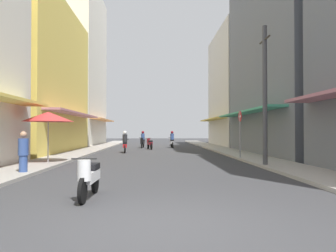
# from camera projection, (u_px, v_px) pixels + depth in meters

# --- Properties ---
(ground_plane) EXTENTS (95.67, 95.67, 0.00)m
(ground_plane) POSITION_uv_depth(u_px,v_px,m) (157.00, 153.00, 23.05)
(ground_plane) COLOR #38383A
(sidewalk_left) EXTENTS (2.05, 51.48, 0.12)m
(sidewalk_left) POSITION_uv_depth(u_px,v_px,m) (82.00, 152.00, 22.84)
(sidewalk_left) COLOR #9E9991
(sidewalk_left) RESTS_ON ground
(sidewalk_right) EXTENTS (2.05, 51.48, 0.12)m
(sidewalk_right) POSITION_uv_depth(u_px,v_px,m) (231.00, 152.00, 23.26)
(sidewalk_right) COLOR #ADA89E
(sidewalk_right) RESTS_ON ground
(building_left_mid) EXTENTS (7.05, 12.72, 10.64)m
(building_left_mid) POSITION_uv_depth(u_px,v_px,m) (28.00, 79.00, 23.25)
(building_left_mid) COLOR #EFD159
(building_left_mid) RESTS_ON ground
(building_left_far) EXTENTS (7.05, 10.98, 17.22)m
(building_left_far) POSITION_uv_depth(u_px,v_px,m) (72.00, 67.00, 35.49)
(building_left_far) COLOR silver
(building_left_far) RESTS_ON ground
(building_right_mid) EXTENTS (7.05, 13.13, 16.01)m
(building_right_mid) POSITION_uv_depth(u_px,v_px,m) (296.00, 36.00, 21.75)
(building_right_mid) COLOR slate
(building_right_mid) RESTS_ON ground
(building_right_far) EXTENTS (7.05, 10.97, 12.01)m
(building_right_far) POSITION_uv_depth(u_px,v_px,m) (245.00, 89.00, 34.11)
(building_right_far) COLOR silver
(building_right_far) RESTS_ON ground
(motorbike_white) EXTENTS (0.55, 1.81, 0.96)m
(motorbike_white) POSITION_uv_depth(u_px,v_px,m) (89.00, 177.00, 7.37)
(motorbike_white) COLOR black
(motorbike_white) RESTS_ON ground
(motorbike_red) EXTENTS (0.55, 1.81, 1.58)m
(motorbike_red) POSITION_uv_depth(u_px,v_px,m) (125.00, 143.00, 23.25)
(motorbike_red) COLOR black
(motorbike_red) RESTS_ON ground
(motorbike_silver) EXTENTS (0.55, 1.81, 1.58)m
(motorbike_silver) POSITION_uv_depth(u_px,v_px,m) (172.00, 140.00, 30.19)
(motorbike_silver) COLOR black
(motorbike_silver) RESTS_ON ground
(motorbike_black) EXTENTS (0.55, 1.81, 1.58)m
(motorbike_black) POSITION_uv_depth(u_px,v_px,m) (143.00, 140.00, 29.98)
(motorbike_black) COLOR black
(motorbike_black) RESTS_ON ground
(motorbike_maroon) EXTENTS (0.65, 1.78, 0.96)m
(motorbike_maroon) POSITION_uv_depth(u_px,v_px,m) (150.00, 143.00, 27.63)
(motorbike_maroon) COLOR black
(motorbike_maroon) RESTS_ON ground
(pedestrian_midway) EXTENTS (0.34, 0.34, 1.54)m
(pedestrian_midway) POSITION_uv_depth(u_px,v_px,m) (23.00, 153.00, 11.26)
(pedestrian_midway) COLOR #334C8C
(pedestrian_midway) RESTS_ON ground
(vendor_umbrella) EXTENTS (2.30, 2.30, 2.44)m
(vendor_umbrella) POSITION_uv_depth(u_px,v_px,m) (48.00, 117.00, 14.82)
(vendor_umbrella) COLOR #99999E
(vendor_umbrella) RESTS_ON ground
(utility_pole) EXTENTS (0.20, 1.20, 6.08)m
(utility_pole) POSITION_uv_depth(u_px,v_px,m) (265.00, 95.00, 13.78)
(utility_pole) COLOR #4C4C4F
(utility_pole) RESTS_ON ground
(street_sign_no_entry) EXTENTS (0.07, 0.60, 2.65)m
(street_sign_no_entry) POSITION_uv_depth(u_px,v_px,m) (240.00, 128.00, 17.45)
(street_sign_no_entry) COLOR gray
(street_sign_no_entry) RESTS_ON ground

